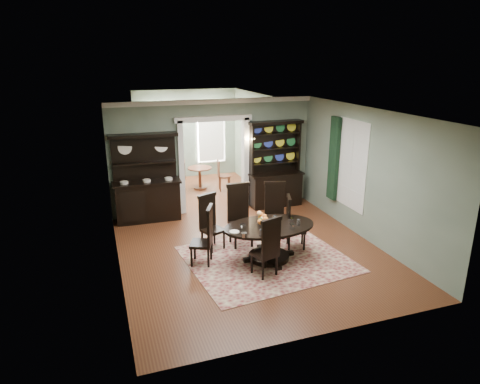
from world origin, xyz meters
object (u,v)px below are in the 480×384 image
(dining_table, at_px, (269,236))
(parlor_table, at_px, (200,175))
(sideboard, at_px, (147,191))
(welsh_dresser, at_px, (275,176))

(dining_table, bearing_deg, parlor_table, 90.84)
(sideboard, relative_size, parlor_table, 2.95)
(dining_table, distance_m, welsh_dresser, 3.46)
(dining_table, relative_size, sideboard, 0.87)
(dining_table, bearing_deg, sideboard, 122.76)
(dining_table, height_order, parlor_table, dining_table)
(dining_table, height_order, sideboard, sideboard)
(dining_table, bearing_deg, welsh_dresser, 63.71)
(dining_table, relative_size, welsh_dresser, 0.82)
(welsh_dresser, xyz_separation_m, parlor_table, (-1.64, 2.18, -0.41))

